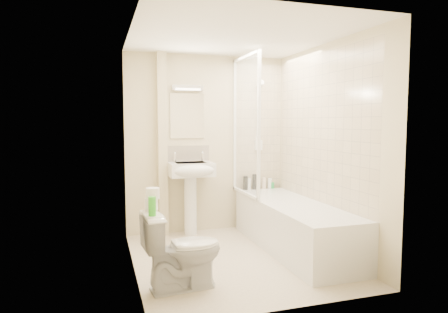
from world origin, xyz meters
name	(u,v)px	position (x,y,z in m)	size (l,w,h in m)	color
floor	(236,258)	(0.00, 0.00, 0.00)	(2.50, 2.50, 0.00)	beige
wall_back	(207,144)	(0.00, 1.25, 1.20)	(2.20, 0.02, 2.40)	beige
wall_left	(132,152)	(-1.10, 0.00, 1.20)	(0.02, 2.50, 2.40)	beige
wall_right	(326,148)	(1.10, 0.00, 1.20)	(0.02, 2.50, 2.40)	beige
ceiling	(237,36)	(0.00, 0.00, 2.40)	(2.20, 2.50, 0.02)	white
tile_back	(258,127)	(0.75, 1.24, 1.42)	(0.70, 0.01, 1.75)	beige
tile_right	(321,128)	(1.09, 0.10, 1.42)	(0.01, 2.10, 1.75)	beige
pipe_boxing	(162,145)	(-0.62, 1.19, 1.20)	(0.12, 0.12, 2.40)	beige
splashback	(187,157)	(-0.27, 1.24, 1.03)	(0.60, 0.01, 0.30)	beige
mirror	(187,116)	(-0.27, 1.24, 1.58)	(0.46, 0.01, 0.60)	white
strip_light	(187,88)	(-0.27, 1.22, 1.95)	(0.42, 0.07, 0.07)	silver
bathtub	(294,225)	(0.75, 0.10, 0.29)	(0.70, 2.10, 0.55)	white
shower_screen	(246,126)	(0.40, 0.80, 1.45)	(0.04, 0.92, 1.80)	white
shower_fixture	(259,119)	(0.75, 1.19, 1.55)	(0.10, 0.16, 0.99)	white
pedestal_sink	(191,177)	(-0.27, 1.01, 0.78)	(0.57, 0.51, 1.11)	white
bottle_black_a	(246,183)	(0.54, 1.16, 0.65)	(0.07, 0.07, 0.19)	black
bottle_white_a	(249,184)	(0.59, 1.16, 0.63)	(0.06, 0.06, 0.16)	white
bottle_black_b	(254,182)	(0.67, 1.16, 0.66)	(0.06, 0.06, 0.21)	black
bottle_cream	(264,183)	(0.82, 1.16, 0.63)	(0.06, 0.06, 0.16)	beige
bottle_white_b	(270,183)	(0.91, 1.16, 0.62)	(0.06, 0.06, 0.14)	white
bottle_green	(272,185)	(0.94, 1.16, 0.59)	(0.07, 0.07, 0.08)	green
toilet	(183,250)	(-0.72, -0.59, 0.36)	(0.73, 0.46, 0.71)	white
toilet_roll_lower	(151,204)	(-0.98, -0.50, 0.77)	(0.12, 0.12, 0.11)	white
toilet_roll_upper	(153,193)	(-0.97, -0.53, 0.87)	(0.12, 0.12, 0.10)	white
green_bottle	(152,206)	(-1.00, -0.71, 0.79)	(0.06, 0.06, 0.16)	green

